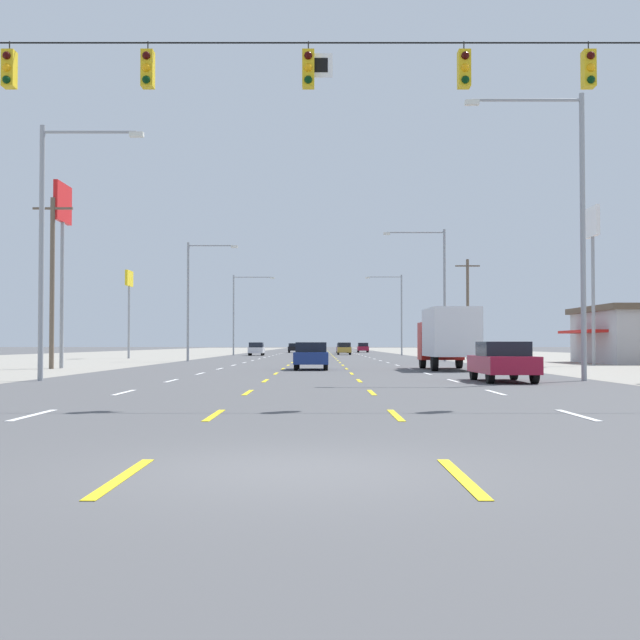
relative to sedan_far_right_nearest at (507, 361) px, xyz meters
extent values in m
plane|color=#4C4C4F|center=(-6.96, 44.64, -0.76)|extent=(572.00, 572.00, 0.00)
cube|color=gray|center=(-31.71, 44.64, -0.75)|extent=(28.00, 440.00, 0.01)
cube|color=gray|center=(17.79, 44.64, -0.75)|extent=(28.00, 440.00, 0.01)
cube|color=white|center=(-12.21, -14.36, -0.75)|extent=(0.14, 2.60, 0.01)
cube|color=white|center=(-12.21, -6.86, -0.75)|extent=(0.14, 2.60, 0.01)
cube|color=white|center=(-12.21, 0.64, -0.75)|extent=(0.14, 2.60, 0.01)
cube|color=white|center=(-12.21, 8.14, -0.75)|extent=(0.14, 2.60, 0.01)
cube|color=white|center=(-12.21, 15.64, -0.75)|extent=(0.14, 2.60, 0.01)
cube|color=white|center=(-12.21, 23.14, -0.75)|extent=(0.14, 2.60, 0.01)
cube|color=white|center=(-12.21, 30.64, -0.75)|extent=(0.14, 2.60, 0.01)
cube|color=white|center=(-12.21, 38.14, -0.75)|extent=(0.14, 2.60, 0.01)
cube|color=white|center=(-12.21, 45.64, -0.75)|extent=(0.14, 2.60, 0.01)
cube|color=white|center=(-12.21, 53.14, -0.75)|extent=(0.14, 2.60, 0.01)
cube|color=white|center=(-12.21, 60.64, -0.75)|extent=(0.14, 2.60, 0.01)
cube|color=white|center=(-12.21, 68.14, -0.75)|extent=(0.14, 2.60, 0.01)
cube|color=white|center=(-12.21, 75.64, -0.75)|extent=(0.14, 2.60, 0.01)
cube|color=white|center=(-12.21, 83.14, -0.75)|extent=(0.14, 2.60, 0.01)
cube|color=white|center=(-12.21, 90.64, -0.75)|extent=(0.14, 2.60, 0.01)
cube|color=white|center=(-12.21, 98.14, -0.75)|extent=(0.14, 2.60, 0.01)
cube|color=white|center=(-12.21, 105.64, -0.75)|extent=(0.14, 2.60, 0.01)
cube|color=white|center=(-12.21, 113.14, -0.75)|extent=(0.14, 2.60, 0.01)
cube|color=white|center=(-12.21, 120.64, -0.75)|extent=(0.14, 2.60, 0.01)
cube|color=white|center=(-12.21, 128.14, -0.75)|extent=(0.14, 2.60, 0.01)
cube|color=white|center=(-12.21, 135.64, -0.75)|extent=(0.14, 2.60, 0.01)
cube|color=white|center=(-12.21, 143.14, -0.75)|extent=(0.14, 2.60, 0.01)
cube|color=white|center=(-12.21, 150.64, -0.75)|extent=(0.14, 2.60, 0.01)
cube|color=white|center=(-12.21, 158.14, -0.75)|extent=(0.14, 2.60, 0.01)
cube|color=white|center=(-12.21, 165.64, -0.75)|extent=(0.14, 2.60, 0.01)
cube|color=white|center=(-12.21, 173.14, -0.75)|extent=(0.14, 2.60, 0.01)
cube|color=white|center=(-12.21, 180.64, -0.75)|extent=(0.14, 2.60, 0.01)
cube|color=white|center=(-12.21, 188.14, -0.75)|extent=(0.14, 2.60, 0.01)
cube|color=white|center=(-12.21, 195.64, -0.75)|extent=(0.14, 2.60, 0.01)
cube|color=yellow|center=(-8.71, -21.86, -0.75)|extent=(0.14, 2.60, 0.01)
cube|color=yellow|center=(-8.71, -14.36, -0.75)|extent=(0.14, 2.60, 0.01)
cube|color=yellow|center=(-8.71, -6.86, -0.75)|extent=(0.14, 2.60, 0.01)
cube|color=yellow|center=(-8.71, 0.64, -0.75)|extent=(0.14, 2.60, 0.01)
cube|color=yellow|center=(-8.71, 8.14, -0.75)|extent=(0.14, 2.60, 0.01)
cube|color=yellow|center=(-8.71, 15.64, -0.75)|extent=(0.14, 2.60, 0.01)
cube|color=yellow|center=(-8.71, 23.14, -0.75)|extent=(0.14, 2.60, 0.01)
cube|color=yellow|center=(-8.71, 30.64, -0.75)|extent=(0.14, 2.60, 0.01)
cube|color=yellow|center=(-8.71, 38.14, -0.75)|extent=(0.14, 2.60, 0.01)
cube|color=yellow|center=(-8.71, 45.64, -0.75)|extent=(0.14, 2.60, 0.01)
cube|color=yellow|center=(-8.71, 53.14, -0.75)|extent=(0.14, 2.60, 0.01)
cube|color=yellow|center=(-8.71, 60.64, -0.75)|extent=(0.14, 2.60, 0.01)
cube|color=yellow|center=(-8.71, 68.14, -0.75)|extent=(0.14, 2.60, 0.01)
cube|color=yellow|center=(-8.71, 75.64, -0.75)|extent=(0.14, 2.60, 0.01)
cube|color=yellow|center=(-8.71, 83.14, -0.75)|extent=(0.14, 2.60, 0.01)
cube|color=yellow|center=(-8.71, 90.64, -0.75)|extent=(0.14, 2.60, 0.01)
cube|color=yellow|center=(-8.71, 98.14, -0.75)|extent=(0.14, 2.60, 0.01)
cube|color=yellow|center=(-8.71, 105.64, -0.75)|extent=(0.14, 2.60, 0.01)
cube|color=yellow|center=(-8.71, 113.14, -0.75)|extent=(0.14, 2.60, 0.01)
cube|color=yellow|center=(-8.71, 120.64, -0.75)|extent=(0.14, 2.60, 0.01)
cube|color=yellow|center=(-8.71, 128.14, -0.75)|extent=(0.14, 2.60, 0.01)
cube|color=yellow|center=(-8.71, 135.64, -0.75)|extent=(0.14, 2.60, 0.01)
cube|color=yellow|center=(-8.71, 143.14, -0.75)|extent=(0.14, 2.60, 0.01)
cube|color=yellow|center=(-8.71, 150.64, -0.75)|extent=(0.14, 2.60, 0.01)
cube|color=yellow|center=(-8.71, 158.14, -0.75)|extent=(0.14, 2.60, 0.01)
cube|color=yellow|center=(-8.71, 165.64, -0.75)|extent=(0.14, 2.60, 0.01)
cube|color=yellow|center=(-8.71, 173.14, -0.75)|extent=(0.14, 2.60, 0.01)
cube|color=yellow|center=(-8.71, 180.64, -0.75)|extent=(0.14, 2.60, 0.01)
cube|color=yellow|center=(-8.71, 188.14, -0.75)|extent=(0.14, 2.60, 0.01)
cube|color=yellow|center=(-8.71, 195.64, -0.75)|extent=(0.14, 2.60, 0.01)
cube|color=yellow|center=(-5.21, -21.86, -0.75)|extent=(0.14, 2.60, 0.01)
cube|color=yellow|center=(-5.21, -14.36, -0.75)|extent=(0.14, 2.60, 0.01)
cube|color=yellow|center=(-5.21, -6.86, -0.75)|extent=(0.14, 2.60, 0.01)
cube|color=yellow|center=(-5.21, 0.64, -0.75)|extent=(0.14, 2.60, 0.01)
cube|color=yellow|center=(-5.21, 8.14, -0.75)|extent=(0.14, 2.60, 0.01)
cube|color=yellow|center=(-5.21, 15.64, -0.75)|extent=(0.14, 2.60, 0.01)
cube|color=yellow|center=(-5.21, 23.14, -0.75)|extent=(0.14, 2.60, 0.01)
cube|color=yellow|center=(-5.21, 30.64, -0.75)|extent=(0.14, 2.60, 0.01)
cube|color=yellow|center=(-5.21, 38.14, -0.75)|extent=(0.14, 2.60, 0.01)
cube|color=yellow|center=(-5.21, 45.64, -0.75)|extent=(0.14, 2.60, 0.01)
cube|color=yellow|center=(-5.21, 53.14, -0.75)|extent=(0.14, 2.60, 0.01)
cube|color=yellow|center=(-5.21, 60.64, -0.75)|extent=(0.14, 2.60, 0.01)
cube|color=yellow|center=(-5.21, 68.14, -0.75)|extent=(0.14, 2.60, 0.01)
cube|color=yellow|center=(-5.21, 75.64, -0.75)|extent=(0.14, 2.60, 0.01)
cube|color=yellow|center=(-5.21, 83.14, -0.75)|extent=(0.14, 2.60, 0.01)
cube|color=yellow|center=(-5.21, 90.64, -0.75)|extent=(0.14, 2.60, 0.01)
cube|color=yellow|center=(-5.21, 98.14, -0.75)|extent=(0.14, 2.60, 0.01)
cube|color=yellow|center=(-5.21, 105.64, -0.75)|extent=(0.14, 2.60, 0.01)
cube|color=yellow|center=(-5.21, 113.14, -0.75)|extent=(0.14, 2.60, 0.01)
cube|color=yellow|center=(-5.21, 120.64, -0.75)|extent=(0.14, 2.60, 0.01)
cube|color=yellow|center=(-5.21, 128.14, -0.75)|extent=(0.14, 2.60, 0.01)
cube|color=yellow|center=(-5.21, 135.64, -0.75)|extent=(0.14, 2.60, 0.01)
cube|color=yellow|center=(-5.21, 143.14, -0.75)|extent=(0.14, 2.60, 0.01)
cube|color=yellow|center=(-5.21, 150.64, -0.75)|extent=(0.14, 2.60, 0.01)
cube|color=yellow|center=(-5.21, 158.14, -0.75)|extent=(0.14, 2.60, 0.01)
cube|color=yellow|center=(-5.21, 165.64, -0.75)|extent=(0.14, 2.60, 0.01)
cube|color=yellow|center=(-5.21, 173.14, -0.75)|extent=(0.14, 2.60, 0.01)
cube|color=yellow|center=(-5.21, 180.64, -0.75)|extent=(0.14, 2.60, 0.01)
cube|color=yellow|center=(-5.21, 188.14, -0.75)|extent=(0.14, 2.60, 0.01)
cube|color=yellow|center=(-5.21, 195.64, -0.75)|extent=(0.14, 2.60, 0.01)
cube|color=white|center=(-1.71, -14.36, -0.75)|extent=(0.14, 2.60, 0.01)
cube|color=white|center=(-1.71, -6.86, -0.75)|extent=(0.14, 2.60, 0.01)
cube|color=white|center=(-1.71, 0.64, -0.75)|extent=(0.14, 2.60, 0.01)
cube|color=white|center=(-1.71, 8.14, -0.75)|extent=(0.14, 2.60, 0.01)
cube|color=white|center=(-1.71, 15.64, -0.75)|extent=(0.14, 2.60, 0.01)
cube|color=white|center=(-1.71, 23.14, -0.75)|extent=(0.14, 2.60, 0.01)
cube|color=white|center=(-1.71, 30.64, -0.75)|extent=(0.14, 2.60, 0.01)
cube|color=white|center=(-1.71, 38.14, -0.75)|extent=(0.14, 2.60, 0.01)
cube|color=white|center=(-1.71, 45.64, -0.75)|extent=(0.14, 2.60, 0.01)
cube|color=white|center=(-1.71, 53.14, -0.75)|extent=(0.14, 2.60, 0.01)
cube|color=white|center=(-1.71, 60.64, -0.75)|extent=(0.14, 2.60, 0.01)
cube|color=white|center=(-1.71, 68.14, -0.75)|extent=(0.14, 2.60, 0.01)
cube|color=white|center=(-1.71, 75.64, -0.75)|extent=(0.14, 2.60, 0.01)
cube|color=white|center=(-1.71, 83.14, -0.75)|extent=(0.14, 2.60, 0.01)
cube|color=white|center=(-1.71, 90.64, -0.75)|extent=(0.14, 2.60, 0.01)
cube|color=white|center=(-1.71, 98.14, -0.75)|extent=(0.14, 2.60, 0.01)
cube|color=white|center=(-1.71, 105.64, -0.75)|extent=(0.14, 2.60, 0.01)
cube|color=white|center=(-1.71, 113.14, -0.75)|extent=(0.14, 2.60, 0.01)
cube|color=white|center=(-1.71, 120.64, -0.75)|extent=(0.14, 2.60, 0.01)
cube|color=white|center=(-1.71, 128.14, -0.75)|extent=(0.14, 2.60, 0.01)
cube|color=white|center=(-1.71, 135.64, -0.75)|extent=(0.14, 2.60, 0.01)
cube|color=white|center=(-1.71, 143.14, -0.75)|extent=(0.14, 2.60, 0.01)
cube|color=white|center=(-1.71, 150.64, -0.75)|extent=(0.14, 2.60, 0.01)
cube|color=white|center=(-1.71, 158.14, -0.75)|extent=(0.14, 2.60, 0.01)
cube|color=white|center=(-1.71, 165.64, -0.75)|extent=(0.14, 2.60, 0.01)
cube|color=white|center=(-1.71, 173.14, -0.75)|extent=(0.14, 2.60, 0.01)
cube|color=white|center=(-1.71, 180.64, -0.75)|extent=(0.14, 2.60, 0.01)
cube|color=white|center=(-1.71, 188.14, -0.75)|extent=(0.14, 2.60, 0.01)
cube|color=white|center=(-1.71, 195.64, -0.75)|extent=(0.14, 2.60, 0.01)
cylinder|color=black|center=(-6.96, -9.82, 8.16)|extent=(26.84, 0.04, 0.04)
cube|color=white|center=(-6.65, -9.88, 7.57)|extent=(0.60, 0.04, 0.60)
cube|color=black|center=(-6.65, -9.91, 7.57)|extent=(0.36, 0.01, 0.36)
cube|color=gold|center=(-14.40, -9.92, 7.46)|extent=(0.30, 0.34, 0.92)
cylinder|color=black|center=(-14.40, -9.92, 8.04)|extent=(0.03, 0.03, 0.24)
sphere|color=#2F0402|center=(-14.40, -10.11, 7.74)|extent=(0.20, 0.20, 0.20)
sphere|color=#F29E0C|center=(-14.40, -10.11, 7.44)|extent=(0.20, 0.20, 0.20)
sphere|color=black|center=(-14.40, -10.11, 7.14)|extent=(0.20, 0.20, 0.20)
cube|color=gold|center=(-10.95, -9.92, 7.46)|extent=(0.30, 0.34, 0.92)
cylinder|color=black|center=(-10.95, -9.92, 8.04)|extent=(0.03, 0.03, 0.24)
sphere|color=#2F0402|center=(-10.95, -10.11, 7.74)|extent=(0.20, 0.20, 0.20)
sphere|color=#F29E0C|center=(-10.95, -10.11, 7.44)|extent=(0.20, 0.20, 0.20)
sphere|color=black|center=(-10.95, -10.11, 7.14)|extent=(0.20, 0.20, 0.20)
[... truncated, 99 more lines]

